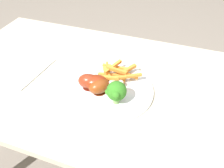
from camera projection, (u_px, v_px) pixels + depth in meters
dining_table at (116, 102)px, 0.79m from camera, size 1.30×0.64×0.71m
dinner_plate at (112, 90)px, 0.69m from camera, size 0.28×0.28×0.01m
broccoli_floret_front at (116, 91)px, 0.60m from camera, size 0.06×0.07×0.08m
carrot_fries_pile at (117, 73)px, 0.71m from camera, size 0.16×0.13×0.04m
chicken_drumstick_near at (90, 81)px, 0.67m from camera, size 0.12×0.06×0.05m
chicken_drumstick_far at (97, 82)px, 0.67m from camera, size 0.13×0.08×0.05m
chicken_drumstick_extra at (100, 86)px, 0.66m from camera, size 0.10×0.10×0.05m
fork at (38, 74)px, 0.75m from camera, size 0.03×0.19×0.00m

